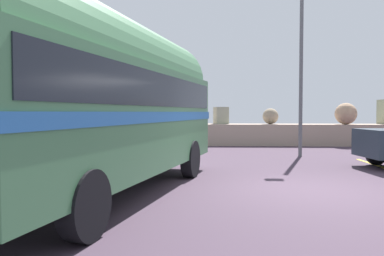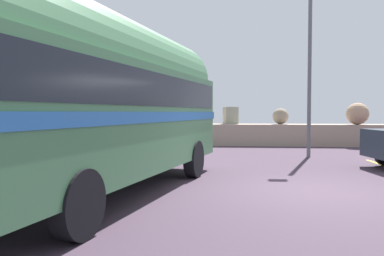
# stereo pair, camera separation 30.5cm
# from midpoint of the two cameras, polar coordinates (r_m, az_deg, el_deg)

# --- Properties ---
(ground) EXTENTS (32.00, 26.00, 0.02)m
(ground) POSITION_cam_midpoint_polar(r_m,az_deg,el_deg) (8.88, 15.32, -8.84)
(ground) COLOR #3F303E
(breakwater) EXTENTS (31.36, 2.50, 2.38)m
(breakwater) POSITION_cam_midpoint_polar(r_m,az_deg,el_deg) (20.44, 8.51, -0.47)
(breakwater) COLOR #A18C7B
(breakwater) RESTS_ON ground
(vintage_coach) EXTENTS (4.23, 8.90, 3.70)m
(vintage_coach) POSITION_cam_midpoint_polar(r_m,az_deg,el_deg) (8.08, -13.90, 4.62)
(vintage_coach) COLOR black
(vintage_coach) RESTS_ON ground
(lamp_post) EXTENTS (0.75, 1.07, 5.95)m
(lamp_post) POSITION_cam_midpoint_polar(r_m,az_deg,el_deg) (15.34, 15.00, 8.47)
(lamp_post) COLOR #5B5B60
(lamp_post) RESTS_ON ground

